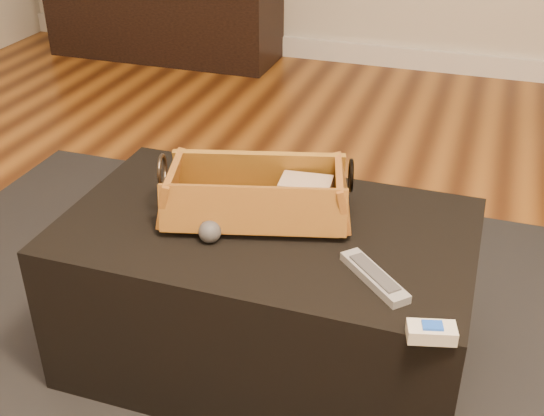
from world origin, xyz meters
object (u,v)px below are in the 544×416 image
(media_cabinet, at_px, (164,11))
(silver_remote, at_px, (374,276))
(wicker_basket, at_px, (256,197))
(cream_gadget, at_px, (432,332))
(ottoman, at_px, (267,293))
(game_controller, at_px, (196,222))
(tv_remote, at_px, (246,209))

(media_cabinet, relative_size, silver_remote, 7.80)
(wicker_basket, relative_size, silver_remote, 2.85)
(cream_gadget, bearing_deg, media_cabinet, 125.45)
(media_cabinet, bearing_deg, wicker_basket, -58.59)
(ottoman, distance_m, cream_gadget, 0.57)
(ottoman, height_order, game_controller, game_controller)
(game_controller, bearing_deg, tv_remote, 44.96)
(wicker_basket, bearing_deg, silver_remote, -28.13)
(tv_remote, xyz_separation_m, wicker_basket, (0.02, 0.02, 0.03))
(ottoman, bearing_deg, cream_gadget, -34.42)
(silver_remote, distance_m, cream_gadget, 0.20)
(ottoman, relative_size, game_controller, 5.84)
(silver_remote, bearing_deg, wicker_basket, 151.87)
(tv_remote, height_order, game_controller, game_controller)
(game_controller, distance_m, cream_gadget, 0.62)
(ottoman, bearing_deg, silver_remote, -26.59)
(ottoman, height_order, wicker_basket, wicker_basket)
(media_cabinet, distance_m, tv_remote, 2.76)
(wicker_basket, distance_m, silver_remote, 0.38)
(wicker_basket, height_order, silver_remote, wicker_basket)
(media_cabinet, xyz_separation_m, ottoman, (1.47, -2.37, -0.05))
(tv_remote, distance_m, cream_gadget, 0.57)
(cream_gadget, bearing_deg, silver_remote, 132.95)
(media_cabinet, bearing_deg, ottoman, -58.25)
(ottoman, distance_m, silver_remote, 0.39)
(wicker_basket, bearing_deg, tv_remote, -127.95)
(wicker_basket, bearing_deg, media_cabinet, 121.41)
(wicker_basket, xyz_separation_m, game_controller, (-0.11, -0.11, -0.03))
(silver_remote, height_order, cream_gadget, cream_gadget)
(tv_remote, xyz_separation_m, silver_remote, (0.35, -0.15, -0.02))
(media_cabinet, xyz_separation_m, wicker_basket, (1.43, -2.34, 0.22))
(ottoman, xyz_separation_m, silver_remote, (0.29, -0.15, 0.22))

